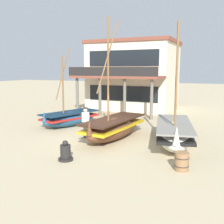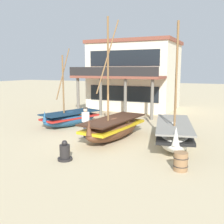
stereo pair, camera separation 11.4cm
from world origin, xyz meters
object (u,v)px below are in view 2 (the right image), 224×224
at_px(wooden_barrel, 181,162).
at_px(harbor_building_main, 134,75).
at_px(fishing_boat_near_left, 70,118).
at_px(fishing_boat_far_right, 114,127).
at_px(capstan_winch, 65,152).
at_px(fishing_boat_centre_large, 174,133).
at_px(fisherman_by_hull, 86,123).

height_order(wooden_barrel, harbor_building_main, harbor_building_main).
xyz_separation_m(fishing_boat_near_left, fishing_boat_far_right, (4.03, -1.80, 0.11)).
xyz_separation_m(fishing_boat_far_right, capstan_winch, (-0.43, -3.91, -0.30)).
relative_size(fishing_boat_centre_large, fishing_boat_far_right, 0.94).
distance_m(fishing_boat_centre_large, capstan_winch, 5.48).
relative_size(fishing_boat_far_right, harbor_building_main, 0.75).
height_order(capstan_winch, wooden_barrel, capstan_winch).
bearing_deg(fishing_boat_near_left, fishing_boat_centre_large, -12.54).
height_order(fishing_boat_far_right, capstan_winch, fishing_boat_far_right).
height_order(fishing_boat_centre_large, capstan_winch, fishing_boat_centre_large).
relative_size(wooden_barrel, harbor_building_main, 0.08).
bearing_deg(wooden_barrel, fishing_boat_far_right, 143.90).
distance_m(fishing_boat_near_left, fishing_boat_far_right, 4.42).
distance_m(fisherman_by_hull, capstan_winch, 3.73).
relative_size(fishing_boat_far_right, fisherman_by_hull, 3.73).
xyz_separation_m(fishing_boat_near_left, harbor_building_main, (1.07, 9.34, 2.64)).
distance_m(fishing_boat_near_left, wooden_barrel, 9.48).
bearing_deg(harbor_building_main, fisherman_by_hull, -82.91).
bearing_deg(fisherman_by_hull, harbor_building_main, 97.09).
distance_m(capstan_winch, harbor_building_main, 15.52).
bearing_deg(fisherman_by_hull, fishing_boat_far_right, 14.10).
distance_m(fishing_boat_centre_large, fisherman_by_hull, 4.74).
xyz_separation_m(fishing_boat_centre_large, fishing_boat_far_right, (-3.18, -0.20, 0.01)).
height_order(fishing_boat_centre_large, wooden_barrel, fishing_boat_centre_large).
height_order(fishing_boat_near_left, harbor_building_main, harbor_building_main).
distance_m(wooden_barrel, harbor_building_main, 16.09).
relative_size(fisherman_by_hull, harbor_building_main, 0.20).
relative_size(fishing_boat_centre_large, harbor_building_main, 0.71).
relative_size(fisherman_by_hull, wooden_barrel, 2.41).
distance_m(fishing_boat_near_left, capstan_winch, 6.76).
relative_size(fishing_boat_near_left, capstan_winch, 5.92).
height_order(fishing_boat_near_left, fisherman_by_hull, fishing_boat_near_left).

